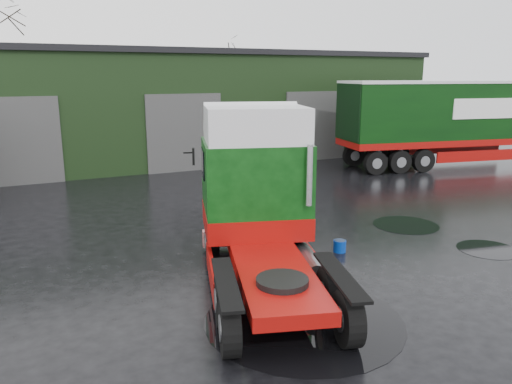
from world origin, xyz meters
TOP-DOWN VIEW (x-y plane):
  - ground at (0.00, 0.00)m, footprint 100.00×100.00m
  - warehouse at (2.00, 20.00)m, footprint 32.40×12.40m
  - hero_tractor at (-0.99, -1.42)m, footprint 4.77×7.40m
  - lorry_right at (16.32, 9.00)m, footprint 18.07×6.38m
  - wash_bucket at (2.19, 0.25)m, footprint 0.38×0.38m
  - tree_back_a at (-6.00, 30.00)m, footprint 4.40×4.40m
  - tree_back_b at (10.00, 30.00)m, footprint 4.40×4.40m
  - puddle_0 at (-0.87, -2.85)m, footprint 4.13×4.13m
  - puddle_1 at (5.72, 1.44)m, footprint 2.18×2.18m
  - puddle_3 at (6.20, -1.47)m, footprint 1.74×1.74m

SIDE VIEW (x-z plane):
  - ground at x=0.00m, z-range 0.00..0.00m
  - puddle_0 at x=-0.87m, z-range 0.00..0.01m
  - puddle_1 at x=5.72m, z-range 0.00..0.01m
  - puddle_3 at x=6.20m, z-range 0.00..0.01m
  - wash_bucket at x=2.19m, z-range 0.00..0.34m
  - hero_tractor at x=-0.99m, z-range 0.00..4.25m
  - lorry_right at x=16.32m, z-range 0.00..4.68m
  - warehouse at x=2.00m, z-range 0.01..6.31m
  - tree_back_b at x=10.00m, z-range 0.00..7.50m
  - tree_back_a at x=-6.00m, z-range 0.00..9.50m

